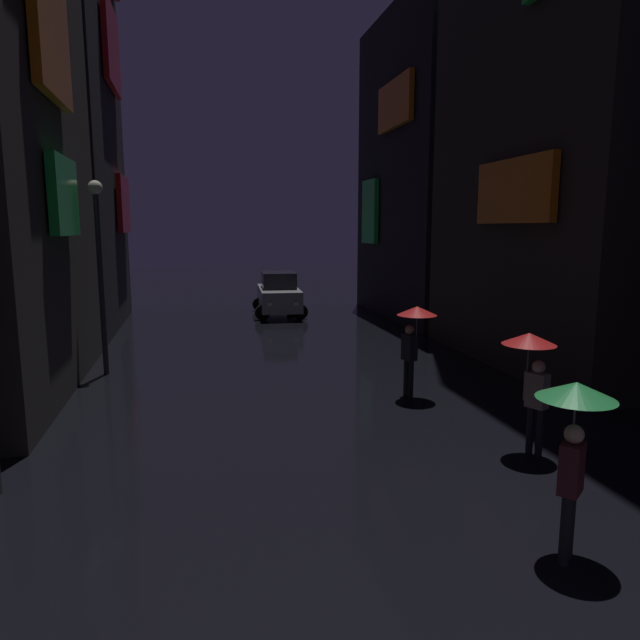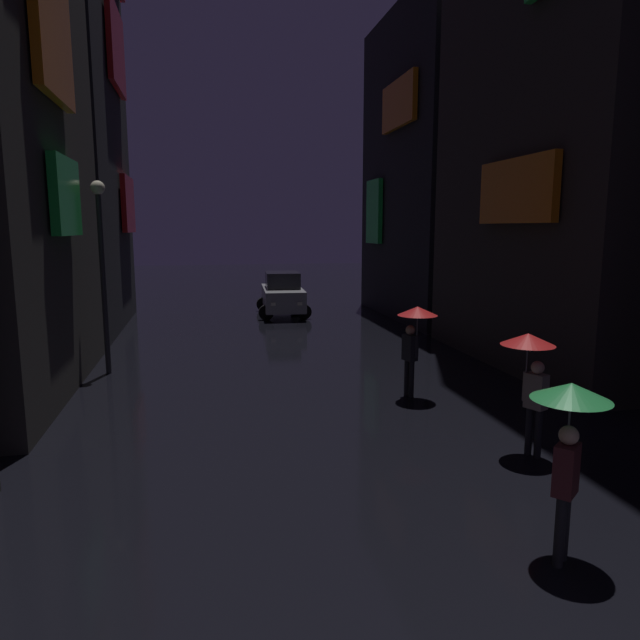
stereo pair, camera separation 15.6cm
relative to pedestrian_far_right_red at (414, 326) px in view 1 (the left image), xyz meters
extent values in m
cube|color=#26E54C|center=(-7.59, 1.68, 2.88)|extent=(0.20, 2.18, 1.70)
cube|color=orange|center=(-7.59, 1.49, 6.13)|extent=(0.20, 2.83, 2.55)
cube|color=#232328|center=(-9.74, 11.35, 7.89)|extent=(4.00, 8.40, 19.12)
cube|color=red|center=(-7.59, 13.11, 3.14)|extent=(0.20, 2.94, 2.27)
cube|color=red|center=(-7.59, 11.88, 8.88)|extent=(0.20, 3.61, 3.01)
cube|color=orange|center=(3.11, 1.30, 3.12)|extent=(0.20, 3.38, 1.61)
cube|color=black|center=(5.26, 11.50, 4.72)|extent=(4.00, 8.71, 12.77)
cube|color=#26E54C|center=(3.11, 13.37, 2.92)|extent=(0.20, 1.88, 2.85)
cube|color=orange|center=(3.11, 10.31, 7.02)|extent=(0.20, 3.56, 1.82)
cylinder|color=black|center=(-0.09, 0.19, -1.24)|extent=(0.12, 0.12, 0.85)
cylinder|color=black|center=(-0.04, 0.02, -1.24)|extent=(0.12, 0.12, 0.85)
cube|color=black|center=(-0.07, 0.11, -0.52)|extent=(0.31, 0.39, 0.60)
sphere|color=tan|center=(-0.07, 0.11, -0.11)|extent=(0.22, 0.22, 0.22)
cylinder|color=black|center=(0.03, -0.05, -0.47)|extent=(0.09, 0.09, 0.50)
cylinder|color=slate|center=(0.03, -0.05, -0.13)|extent=(0.02, 0.02, 0.77)
cone|color=red|center=(0.03, -0.05, 0.35)|extent=(0.90, 0.90, 0.20)
cylinder|color=black|center=(-0.78, -6.66, -1.24)|extent=(0.12, 0.12, 0.85)
cylinder|color=black|center=(-0.64, -6.54, -1.24)|extent=(0.12, 0.12, 0.85)
cube|color=#4C1E23|center=(-0.71, -6.60, -0.52)|extent=(0.40, 0.39, 0.60)
sphere|color=beige|center=(-0.71, -6.60, -0.11)|extent=(0.22, 0.22, 0.22)
cylinder|color=#4C1E23|center=(-0.60, -6.44, -0.47)|extent=(0.09, 0.09, 0.50)
cylinder|color=slate|center=(-0.60, -6.44, -0.13)|extent=(0.02, 0.02, 0.77)
cone|color=green|center=(-0.60, -6.44, 0.35)|extent=(0.90, 0.90, 0.20)
cylinder|color=black|center=(0.79, -3.77, -1.24)|extent=(0.12, 0.12, 0.85)
cylinder|color=black|center=(0.72, -3.60, -1.24)|extent=(0.12, 0.12, 0.85)
cube|color=gray|center=(0.76, -3.68, -0.52)|extent=(0.34, 0.40, 0.60)
sphere|color=beige|center=(0.76, -3.68, -0.11)|extent=(0.22, 0.22, 0.22)
cylinder|color=gray|center=(0.64, -3.54, -0.47)|extent=(0.09, 0.09, 0.50)
cylinder|color=slate|center=(0.64, -3.54, -0.13)|extent=(0.02, 0.02, 0.77)
cone|color=red|center=(0.64, -3.54, 0.35)|extent=(0.90, 0.90, 0.20)
cube|color=#99999E|center=(-1.19, 13.08, -0.90)|extent=(1.95, 4.20, 0.90)
cube|color=black|center=(-1.19, 13.08, -0.10)|extent=(1.56, 1.93, 0.70)
cylinder|color=black|center=(-0.46, 11.70, -1.35)|extent=(0.65, 0.26, 0.64)
cylinder|color=black|center=(-2.08, 11.80, -1.35)|extent=(0.65, 0.26, 0.64)
cylinder|color=black|center=(-0.30, 14.36, -1.35)|extent=(0.65, 0.26, 0.64)
cylinder|color=black|center=(-1.91, 14.46, -1.35)|extent=(0.65, 0.26, 0.64)
cube|color=white|center=(-0.77, 10.98, -0.90)|extent=(0.20, 0.07, 0.14)
cube|color=white|center=(-1.87, 11.05, -0.90)|extent=(0.20, 0.07, 0.14)
cylinder|color=#2D2D33|center=(-7.24, 3.73, 0.68)|extent=(0.14, 0.14, 4.70)
sphere|color=#F9EFCC|center=(-7.24, 3.73, 3.22)|extent=(0.36, 0.36, 0.36)
camera|label=1|loc=(-4.86, -11.99, 2.20)|focal=32.00mm
camera|label=2|loc=(-4.71, -12.03, 2.20)|focal=32.00mm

